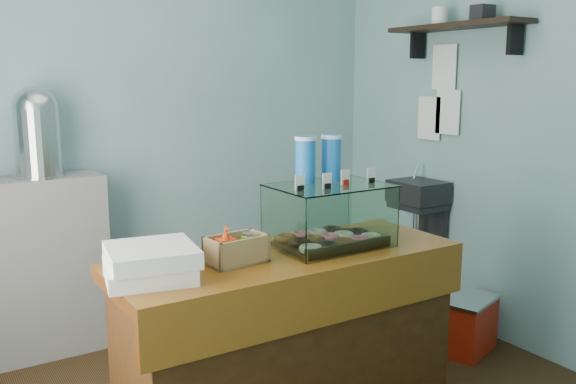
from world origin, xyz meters
TOP-DOWN VIEW (x-y plane):
  - room_shell at (0.03, 0.01)m, footprint 3.54×3.04m
  - counter at (0.00, -0.25)m, footprint 1.60×0.60m
  - back_shelf at (-0.90, 1.32)m, footprint 1.00×0.32m
  - display_case at (0.24, -0.21)m, footprint 0.53×0.39m
  - condiment_crate at (-0.27, -0.26)m, footprint 0.26×0.17m
  - pastry_boxes at (-0.65, -0.26)m, footprint 0.39×0.40m
  - coffee_urn at (-0.75, 1.31)m, footprint 0.29×0.29m
  - red_cooler at (1.43, -0.05)m, footprint 0.46×0.40m

SIDE VIEW (x-z plane):
  - red_cooler at x=1.43m, z-range 0.00..0.35m
  - counter at x=0.00m, z-range 0.01..0.91m
  - back_shelf at x=-0.90m, z-range 0.00..1.10m
  - condiment_crate at x=-0.27m, z-range 0.88..1.04m
  - pastry_boxes at x=-0.65m, z-range 0.90..1.03m
  - display_case at x=0.24m, z-range 0.81..1.32m
  - coffee_urn at x=-0.75m, z-range 1.11..1.65m
  - room_shell at x=0.03m, z-range 0.30..3.12m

